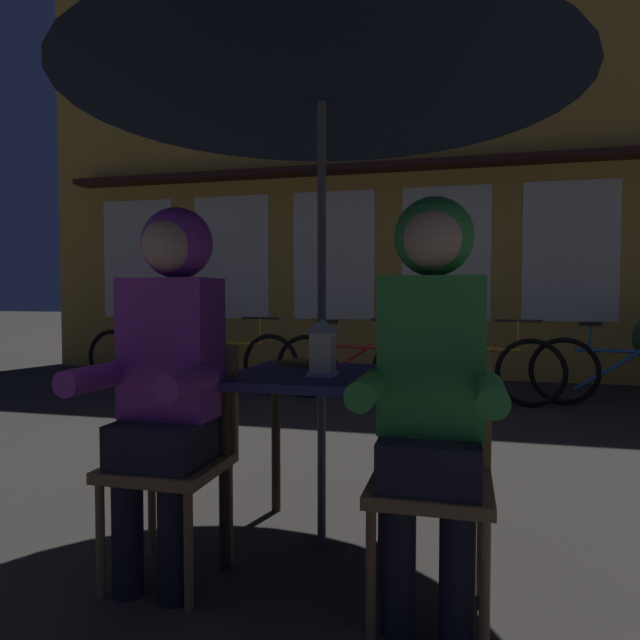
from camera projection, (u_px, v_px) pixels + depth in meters
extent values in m
plane|color=#2D2B28|center=(322.00, 544.00, 2.44)|extent=(60.00, 60.00, 0.00)
cube|color=navy|center=(322.00, 377.00, 2.41)|extent=(0.72, 0.72, 0.04)
cylinder|color=#2D2319|center=(225.00, 480.00, 2.20)|extent=(0.04, 0.04, 0.70)
cylinder|color=#2D2319|center=(384.00, 494.00, 2.04)|extent=(0.04, 0.04, 0.70)
cylinder|color=#2D2319|center=(276.00, 440.00, 2.80)|extent=(0.04, 0.04, 0.70)
cylinder|color=#2D2319|center=(402.00, 449.00, 2.65)|extent=(0.04, 0.04, 0.70)
cylinder|color=#4C4C51|center=(322.00, 281.00, 2.39)|extent=(0.04, 0.04, 2.25)
cone|color=black|center=(322.00, 55.00, 2.35)|extent=(2.10, 2.10, 0.38)
sphere|color=#4C4C51|center=(322.00, 1.00, 2.34)|extent=(0.06, 0.06, 0.06)
cube|color=white|center=(323.00, 374.00, 2.30)|extent=(0.11, 0.11, 0.02)
cube|color=white|center=(323.00, 352.00, 2.30)|extent=(0.09, 0.09, 0.16)
pyramid|color=white|center=(323.00, 326.00, 2.30)|extent=(0.11, 0.11, 0.06)
cube|color=olive|center=(168.00, 467.00, 2.11)|extent=(0.40, 0.40, 0.04)
cylinder|color=olive|center=(189.00, 551.00, 1.91)|extent=(0.03, 0.03, 0.41)
cylinder|color=olive|center=(100.00, 540.00, 2.00)|extent=(0.03, 0.03, 0.41)
cylinder|color=olive|center=(229.00, 513.00, 2.24)|extent=(0.03, 0.03, 0.41)
cylinder|color=olive|center=(152.00, 506.00, 2.33)|extent=(0.03, 0.03, 0.41)
cube|color=olive|center=(190.00, 397.00, 2.28)|extent=(0.40, 0.03, 0.42)
cube|color=olive|center=(430.00, 488.00, 1.87)|extent=(0.40, 0.40, 0.04)
cylinder|color=olive|center=(485.00, 587.00, 1.68)|extent=(0.03, 0.03, 0.41)
cylinder|color=olive|center=(371.00, 573.00, 1.76)|extent=(0.03, 0.03, 0.41)
cylinder|color=olive|center=(481.00, 539.00, 2.01)|extent=(0.03, 0.03, 0.41)
cylinder|color=olive|center=(385.00, 529.00, 2.09)|extent=(0.03, 0.03, 0.41)
cube|color=olive|center=(434.00, 408.00, 2.04)|extent=(0.40, 0.03, 0.42)
cylinder|color=black|center=(173.00, 537.00, 1.97)|extent=(0.11, 0.11, 0.45)
cylinder|color=black|center=(128.00, 532.00, 2.02)|extent=(0.11, 0.11, 0.45)
cube|color=black|center=(167.00, 440.00, 2.11)|extent=(0.32, 0.36, 0.16)
cube|color=purple|center=(172.00, 348.00, 2.13)|extent=(0.34, 0.22, 0.52)
cylinder|color=purple|center=(188.00, 382.00, 1.88)|extent=(0.09, 0.30, 0.09)
cylinder|color=purple|center=(93.00, 378.00, 1.96)|extent=(0.09, 0.30, 0.09)
sphere|color=tan|center=(171.00, 245.00, 2.11)|extent=(0.21, 0.21, 0.21)
sphere|color=purple|center=(177.00, 243.00, 2.16)|extent=(0.27, 0.27, 0.27)
cylinder|color=black|center=(457.00, 570.00, 1.74)|extent=(0.11, 0.11, 0.45)
cylinder|color=black|center=(398.00, 563.00, 1.78)|extent=(0.11, 0.11, 0.45)
cube|color=black|center=(430.00, 458.00, 1.87)|extent=(0.32, 0.36, 0.16)
cube|color=#338C38|center=(432.00, 354.00, 1.89)|extent=(0.34, 0.22, 0.52)
cylinder|color=#338C38|center=(491.00, 394.00, 1.64)|extent=(0.09, 0.30, 0.09)
cylinder|color=#338C38|center=(368.00, 389.00, 1.73)|extent=(0.09, 0.30, 0.09)
sphere|color=tan|center=(433.00, 238.00, 1.88)|extent=(0.21, 0.21, 0.21)
sphere|color=#338C38|center=(434.00, 237.00, 1.93)|extent=(0.27, 0.27, 0.27)
cube|color=gold|center=(392.00, 144.00, 7.63)|extent=(10.00, 0.60, 6.20)
cube|color=#EAE5C6|center=(138.00, 259.00, 8.29)|extent=(1.10, 0.02, 1.70)
cube|color=#EAE5C6|center=(231.00, 257.00, 7.93)|extent=(1.10, 0.02, 1.70)
cube|color=#EAE5C6|center=(333.00, 256.00, 7.57)|extent=(1.10, 0.02, 1.70)
cube|color=#EAE5C6|center=(446.00, 254.00, 7.21)|extent=(1.10, 0.02, 1.70)
cube|color=#EAE5C6|center=(570.00, 251.00, 6.85)|extent=(1.10, 0.02, 1.70)
cube|color=#331914|center=(387.00, 167.00, 7.21)|extent=(9.00, 0.36, 0.08)
torus|color=black|center=(188.00, 360.00, 6.46)|extent=(0.66, 0.08, 0.66)
torus|color=black|center=(112.00, 357.00, 6.76)|extent=(0.66, 0.08, 0.66)
cylinder|color=#236B3D|center=(149.00, 340.00, 6.60)|extent=(0.84, 0.08, 0.04)
cylinder|color=#236B3D|center=(140.00, 356.00, 6.64)|extent=(0.61, 0.07, 0.44)
cylinder|color=#236B3D|center=(128.00, 330.00, 6.68)|extent=(0.02, 0.02, 0.24)
cube|color=black|center=(128.00, 319.00, 6.67)|extent=(0.20, 0.09, 0.04)
cylinder|color=#236B3D|center=(178.00, 329.00, 6.48)|extent=(0.02, 0.02, 0.28)
cylinder|color=black|center=(178.00, 317.00, 6.47)|extent=(0.44, 0.05, 0.02)
torus|color=black|center=(271.00, 365.00, 6.05)|extent=(0.66, 0.14, 0.66)
torus|color=black|center=(190.00, 361.00, 6.43)|extent=(0.66, 0.14, 0.66)
cylinder|color=#B78419|center=(229.00, 343.00, 6.23)|extent=(0.83, 0.15, 0.04)
cylinder|color=#B78419|center=(220.00, 359.00, 6.29)|extent=(0.60, 0.12, 0.44)
cylinder|color=#B78419|center=(207.00, 332.00, 6.33)|extent=(0.02, 0.02, 0.24)
cube|color=black|center=(207.00, 320.00, 6.33)|extent=(0.21, 0.11, 0.04)
cylinder|color=#B78419|center=(260.00, 331.00, 6.08)|extent=(0.02, 0.02, 0.28)
cylinder|color=black|center=(260.00, 318.00, 6.07)|extent=(0.44, 0.08, 0.02)
torus|color=black|center=(404.00, 370.00, 5.65)|extent=(0.66, 0.07, 0.66)
torus|color=black|center=(307.00, 366.00, 5.92)|extent=(0.66, 0.07, 0.66)
cylinder|color=maroon|center=(354.00, 347.00, 5.78)|extent=(0.84, 0.06, 0.04)
cylinder|color=maroon|center=(343.00, 364.00, 5.82)|extent=(0.61, 0.05, 0.44)
cylinder|color=maroon|center=(327.00, 335.00, 5.85)|extent=(0.02, 0.02, 0.24)
cube|color=black|center=(327.00, 322.00, 5.84)|extent=(0.20, 0.09, 0.04)
cylinder|color=maroon|center=(392.00, 334.00, 5.66)|extent=(0.02, 0.02, 0.28)
cylinder|color=black|center=(392.00, 320.00, 5.66)|extent=(0.44, 0.04, 0.02)
torus|color=black|center=(531.00, 373.00, 5.41)|extent=(0.66, 0.11, 0.66)
torus|color=black|center=(424.00, 368.00, 5.75)|extent=(0.66, 0.11, 0.66)
cylinder|color=#B78419|center=(476.00, 349.00, 5.57)|extent=(0.84, 0.11, 0.04)
cylinder|color=#B78419|center=(463.00, 367.00, 5.62)|extent=(0.61, 0.09, 0.44)
cylinder|color=#B78419|center=(446.00, 336.00, 5.66)|extent=(0.02, 0.02, 0.24)
cube|color=black|center=(447.00, 323.00, 5.65)|extent=(0.21, 0.10, 0.04)
cylinder|color=#B78419|center=(518.00, 335.00, 5.43)|extent=(0.02, 0.02, 0.28)
cylinder|color=black|center=(518.00, 321.00, 5.43)|extent=(0.44, 0.06, 0.02)
torus|color=black|center=(564.00, 371.00, 5.53)|extent=(0.66, 0.15, 0.66)
cylinder|color=#1E4C93|center=(624.00, 351.00, 5.32)|extent=(0.83, 0.16, 0.04)
cylinder|color=#1E4C93|center=(609.00, 370.00, 5.38)|extent=(0.60, 0.13, 0.44)
cylinder|color=#1E4C93|center=(590.00, 338.00, 5.43)|extent=(0.02, 0.02, 0.24)
cube|color=black|center=(591.00, 324.00, 5.42)|extent=(0.21, 0.11, 0.04)
cube|color=olive|center=(305.00, 363.00, 2.65)|extent=(0.23, 0.19, 0.02)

